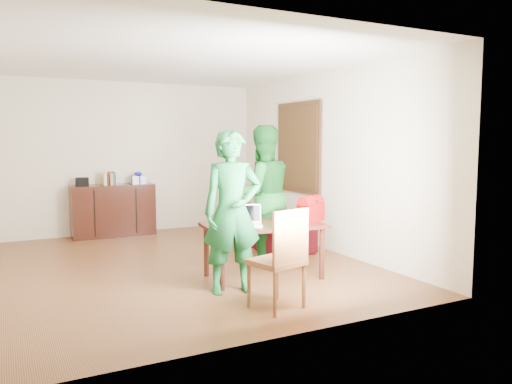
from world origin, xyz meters
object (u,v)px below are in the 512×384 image
person_near (232,212)px  table (263,230)px  red_bag (310,211)px  sofa (270,225)px  person_far (262,195)px  bottle (287,219)px  chair (277,279)px  laptop (247,222)px

person_near → table: bearing=41.3°
person_near → red_bag: person_near is taller
person_near → sofa: bearing=62.4°
person_near → person_far: 1.37m
bottle → person_near: bearing=177.6°
chair → red_bag: chair is taller
laptop → bottle: (0.35, -0.32, 0.05)m
person_near → laptop: 0.48m
chair → laptop: bearing=66.5°
chair → laptop: 1.10m
person_near → person_far: bearing=58.5°
red_bag → person_far: bearing=88.8°
person_near → sofa: size_ratio=0.88×
chair → sofa: bearing=48.2°
chair → sofa: chair is taller
sofa → person_far: bearing=156.3°
person_far → bottle: 1.09m
table → person_near: person_near is taller
person_near → chair: bearing=-66.5°
table → red_bag: red_bag is taller
laptop → red_bag: bearing=20.2°
table → laptop: 0.28m
red_bag → sofa: size_ratio=0.17×
laptop → red_bag: (0.85, -0.04, 0.08)m
person_near → bottle: size_ratio=9.08×
table → sofa: bearing=64.8°
table → sofa: (1.06, 1.77, -0.29)m
person_near → person_far: person_far is taller
laptop → red_bag: 0.86m
person_far → laptop: 0.96m
table → chair: size_ratio=1.47×
bottle → laptop: bearing=136.8°
chair → person_far: bearing=52.5°
person_near → bottle: (0.67, -0.03, -0.13)m
table → red_bag: 0.65m
chair → person_near: bearing=89.0°
table → red_bag: size_ratio=4.36×
table → laptop: size_ratio=3.63×
table → person_near: (-0.57, -0.35, 0.31)m
chair → red_bag: (1.01, 0.96, 0.50)m
laptop → red_bag: red_bag is taller
table → person_far: person_far is taller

